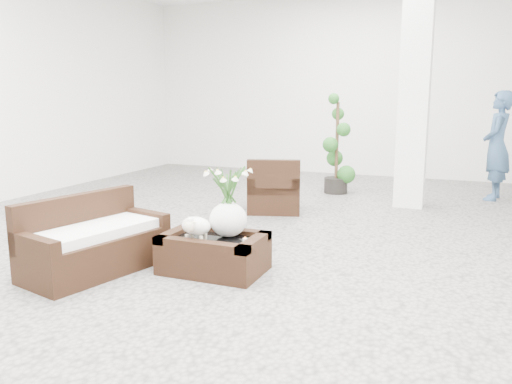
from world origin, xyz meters
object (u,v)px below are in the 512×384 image
at_px(armchair, 275,184).
at_px(loveseat, 95,235).
at_px(coffee_table, 214,255).
at_px(topiary, 337,145).

height_order(armchair, loveseat, armchair).
height_order(coffee_table, topiary, topiary).
xyz_separation_m(armchair, loveseat, (-0.63, -2.95, -0.03)).
bearing_deg(loveseat, topiary, 0.40).
bearing_deg(armchair, topiary, -123.32).
bearing_deg(loveseat, armchair, 1.83).
height_order(armchair, topiary, topiary).
relative_size(armchair, loveseat, 0.58).
xyz_separation_m(loveseat, topiary, (1.09, 4.58, 0.44)).
distance_m(armchair, loveseat, 3.02).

